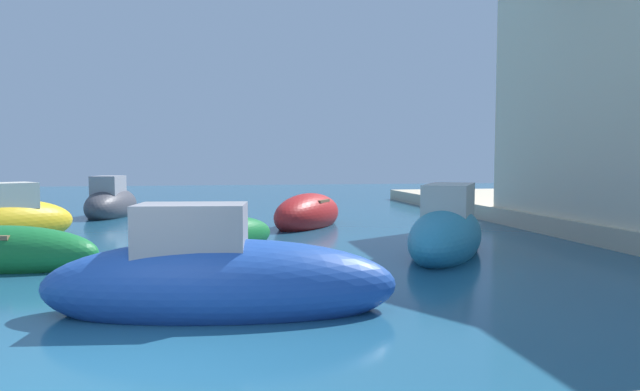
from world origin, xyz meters
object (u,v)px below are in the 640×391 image
Objects in this scene: moored_boat_4 at (308,214)px; moored_boat_9 at (218,238)px; moored_boat_6 at (447,232)px; moored_boat_2 at (219,282)px; moored_boat_8 at (111,204)px; moored_boat_3 at (4,253)px.

moored_boat_9 is at bearing 179.69° from moored_boat_4.
moored_boat_6 is 1.46× the size of moored_boat_9.
moored_boat_2 is at bearing -132.35° from moored_boat_9.
moored_boat_6 reaches higher than moored_boat_8.
moored_boat_6 reaches higher than moored_boat_3.
moored_boat_6 is at bearing -129.58° from moored_boat_8.
moored_boat_2 is 1.06× the size of moored_boat_6.
moored_boat_4 is 4.84m from moored_boat_9.
moored_boat_2 is 13.95m from moored_boat_8.
moored_boat_4 is (6.58, 5.47, 0.07)m from moored_boat_3.
moored_boat_3 is 1.19× the size of moored_boat_9.
moored_boat_8 is at bearing 72.37° from moored_boat_9.
moored_boat_4 reaches higher than moored_boat_3.
moored_boat_9 is (3.95, -8.30, -0.17)m from moored_boat_8.
moored_boat_4 is at bearing 80.93° from moored_boat_2.
moored_boat_6 is (4.87, 3.85, 0.05)m from moored_boat_2.
moored_boat_2 reaches higher than moored_boat_3.
moored_boat_2 is 5.39m from moored_boat_3.
moored_boat_9 is (3.92, 1.44, -0.02)m from moored_boat_3.
moored_boat_6 is at bearing -123.44° from moored_boat_4.
moored_boat_8 is (-0.04, 9.73, 0.15)m from moored_boat_3.
moored_boat_3 is at bearing 157.04° from moored_boat_9.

